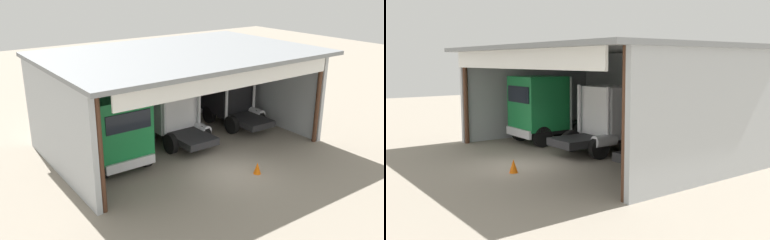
# 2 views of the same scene
# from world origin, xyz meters

# --- Properties ---
(ground_plane) EXTENTS (80.00, 80.00, 0.00)m
(ground_plane) POSITION_xyz_m (0.00, 0.00, 0.00)
(ground_plane) COLOR gray
(ground_plane) RESTS_ON ground
(workshop_shed) EXTENTS (13.75, 9.50, 5.16)m
(workshop_shed) POSITION_xyz_m (0.00, 5.10, 3.56)
(workshop_shed) COLOR #ADB2B7
(workshop_shed) RESTS_ON ground
(truck_green_left_bay) EXTENTS (2.75, 5.12, 3.67)m
(truck_green_left_bay) POSITION_xyz_m (-4.09, 3.64, 1.93)
(truck_green_left_bay) COLOR #197F3D
(truck_green_left_bay) RESTS_ON ground
(truck_white_center_right_bay) EXTENTS (2.63, 4.54, 3.31)m
(truck_white_center_right_bay) POSITION_xyz_m (0.03, 4.88, 1.71)
(truck_white_center_right_bay) COLOR white
(truck_white_center_right_bay) RESTS_ON ground
(truck_black_center_bay) EXTENTS (2.55, 4.84, 3.33)m
(truck_black_center_bay) POSITION_xyz_m (4.50, 5.26, 1.70)
(truck_black_center_bay) COLOR black
(truck_black_center_bay) RESTS_ON ground
(oil_drum) EXTENTS (0.58, 0.58, 0.87)m
(oil_drum) POSITION_xyz_m (1.77, 7.27, 0.43)
(oil_drum) COLOR #B21E19
(oil_drum) RESTS_ON ground
(tool_cart) EXTENTS (0.90, 0.60, 1.00)m
(tool_cart) POSITION_xyz_m (2.02, 7.48, 0.50)
(tool_cart) COLOR black
(tool_cart) RESTS_ON ground
(traffic_cone) EXTENTS (0.36, 0.36, 0.56)m
(traffic_cone) POSITION_xyz_m (0.94, -0.94, 0.28)
(traffic_cone) COLOR orange
(traffic_cone) RESTS_ON ground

